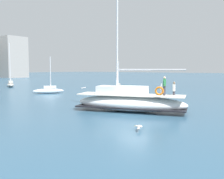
% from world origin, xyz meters
% --- Properties ---
extents(ground_plane, '(400.00, 400.00, 0.00)m').
position_xyz_m(ground_plane, '(0.00, 0.00, 0.00)').
color(ground_plane, '#2D516B').
extents(main_sailboat, '(5.40, 9.86, 12.82)m').
position_xyz_m(main_sailboat, '(0.47, 0.85, 0.91)').
color(main_sailboat, white).
rests_on(main_sailboat, ground).
extents(moored_sloop_far, '(4.23, 3.50, 5.48)m').
position_xyz_m(moored_sloop_far, '(6.15, 19.14, 0.48)').
color(moored_sloop_far, silver).
rests_on(moored_sloop_far, ground).
extents(moored_catamaran, '(3.37, 5.06, 8.77)m').
position_xyz_m(moored_catamaran, '(10.03, 36.34, 0.58)').
color(moored_catamaran, '#B7B2A8').
rests_on(moored_catamaran, ground).
extents(moored_cutter_left, '(3.74, 3.26, 4.97)m').
position_xyz_m(moored_cutter_left, '(17.63, 14.71, 0.44)').
color(moored_cutter_left, '#B7B2A8').
rests_on(moored_cutter_left, ground).
extents(seagull, '(1.01, 0.57, 0.17)m').
position_xyz_m(seagull, '(-4.78, -3.40, 0.26)').
color(seagull, silver).
rests_on(seagull, ground).
extents(mooring_buoy, '(0.57, 0.57, 0.88)m').
position_xyz_m(mooring_buoy, '(8.48, 2.46, 0.17)').
color(mooring_buoy, '#EA4C19').
rests_on(mooring_buoy, ground).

